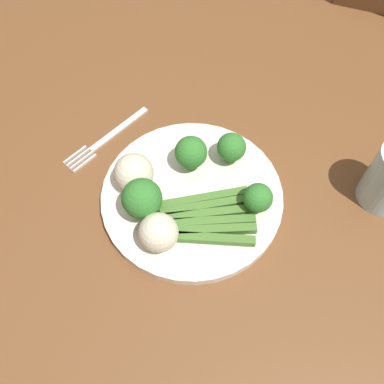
{
  "coord_description": "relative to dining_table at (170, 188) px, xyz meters",
  "views": [
    {
      "loc": [
        -0.24,
        0.31,
        1.3
      ],
      "look_at": [
        -0.07,
        0.04,
        0.77
      ],
      "focal_mm": 40.3,
      "sensor_mm": 36.0,
      "label": 1
    }
  ],
  "objects": [
    {
      "name": "fork",
      "position": [
        0.11,
        0.02,
        0.09
      ],
      "size": [
        0.05,
        0.17,
        0.0
      ],
      "rotation": [
        0.0,
        0.0,
        1.37
      ],
      "color": "silver",
      "rests_on": "dining_table"
    },
    {
      "name": "dining_table",
      "position": [
        0.0,
        0.0,
        0.0
      ],
      "size": [
        1.49,
        1.03,
        0.75
      ],
      "color": "brown",
      "rests_on": "ground_plane"
    },
    {
      "name": "broccoli_front_left",
      "position": [
        -0.03,
        0.1,
        0.14
      ],
      "size": [
        0.06,
        0.06,
        0.07
      ],
      "color": "#609E3D",
      "rests_on": "plate"
    },
    {
      "name": "broccoli_back_right",
      "position": [
        -0.09,
        -0.04,
        0.13
      ],
      "size": [
        0.04,
        0.04,
        0.05
      ],
      "color": "#609E3D",
      "rests_on": "plate"
    },
    {
      "name": "broccoli_right",
      "position": [
        -0.04,
        -0.0,
        0.14
      ],
      "size": [
        0.05,
        0.05,
        0.06
      ],
      "color": "#609E3D",
      "rests_on": "plate"
    },
    {
      "name": "ground_plane",
      "position": [
        0.0,
        0.0,
        -0.67
      ],
      "size": [
        6.0,
        6.0,
        0.02
      ],
      "primitive_type": "cube",
      "color": "tan"
    },
    {
      "name": "broccoli_near_center",
      "position": [
        -0.16,
        0.01,
        0.13
      ],
      "size": [
        0.04,
        0.04,
        0.05
      ],
      "color": "#609E3D",
      "rests_on": "plate"
    },
    {
      "name": "cauliflower_back",
      "position": [
        0.01,
        0.07,
        0.13
      ],
      "size": [
        0.06,
        0.06,
        0.06
      ],
      "primitive_type": "sphere",
      "color": "beige",
      "rests_on": "plate"
    },
    {
      "name": "asparagus_bundle",
      "position": [
        -0.11,
        0.07,
        0.11
      ],
      "size": [
        0.15,
        0.14,
        0.01
      ],
      "rotation": [
        0.0,
        0.0,
        3.8
      ],
      "color": "#47752D",
      "rests_on": "plate"
    },
    {
      "name": "cauliflower_left",
      "position": [
        -0.07,
        0.13,
        0.13
      ],
      "size": [
        0.05,
        0.05,
        0.05
      ],
      "primitive_type": "sphere",
      "color": "beige",
      "rests_on": "plate"
    },
    {
      "name": "plate",
      "position": [
        -0.07,
        0.04,
        0.1
      ],
      "size": [
        0.27,
        0.27,
        0.01
      ],
      "primitive_type": "cylinder",
      "color": "silver",
      "rests_on": "dining_table"
    }
  ]
}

